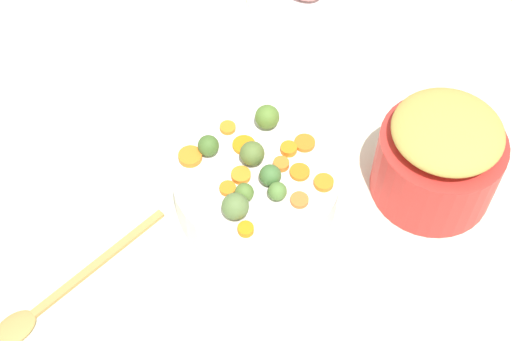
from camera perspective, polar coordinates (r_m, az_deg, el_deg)
name	(u,v)px	position (r m, az deg, el deg)	size (l,w,h in m)	color
tabletop	(254,181)	(1.30, -0.13, -0.86)	(2.40, 2.40, 0.02)	silver
serving_bowl_carrots	(256,188)	(1.23, 0.00, -1.35)	(0.28, 0.28, 0.08)	white
metal_pot	(436,165)	(1.26, 13.86, 0.42)	(0.21, 0.21, 0.13)	red
stuffing_mound	(448,131)	(1.19, 14.70, 2.98)	(0.18, 0.18, 0.05)	tan
carrot_slice_0	(228,188)	(1.18, -2.22, -1.41)	(0.03, 0.03, 0.01)	orange
carrot_slice_1	(241,175)	(1.19, -1.18, -0.37)	(0.03, 0.03, 0.01)	orange
carrot_slice_2	(246,229)	(1.13, -0.80, -4.59)	(0.03, 0.03, 0.01)	orange
carrot_slice_3	(324,183)	(1.19, 5.29, -0.94)	(0.03, 0.03, 0.01)	orange
carrot_slice_4	(281,164)	(1.20, 1.97, 0.50)	(0.03, 0.03, 0.01)	orange
carrot_slice_5	(228,128)	(1.25, -2.21, 3.35)	(0.03, 0.03, 0.01)	orange
carrot_slice_6	(190,157)	(1.22, -5.14, 1.09)	(0.04, 0.04, 0.01)	orange
carrot_slice_7	(289,149)	(1.22, 2.56, 1.69)	(0.03, 0.03, 0.01)	orange
carrot_slice_8	(244,145)	(1.23, -0.95, 2.00)	(0.04, 0.04, 0.01)	orange
carrot_slice_9	(300,172)	(1.20, 3.42, -0.13)	(0.03, 0.03, 0.01)	orange
carrot_slice_10	(299,200)	(1.17, 3.40, -2.31)	(0.03, 0.03, 0.01)	orange
carrot_slice_11	(305,143)	(1.24, 3.80, 2.15)	(0.04, 0.04, 0.01)	orange
brussels_sprout_0	(235,206)	(1.14, -1.62, -2.80)	(0.04, 0.04, 0.04)	#5D7940
brussels_sprout_1	(277,191)	(1.16, 1.67, -1.63)	(0.03, 0.03, 0.03)	#56813A
brussels_sprout_2	(244,192)	(1.16, -0.92, -1.72)	(0.03, 0.03, 0.03)	#557832
brussels_sprout_3	(267,117)	(1.25, 0.88, 4.19)	(0.04, 0.04, 0.04)	#5A7F31
brussels_sprout_4	(252,153)	(1.20, -0.30, 1.33)	(0.04, 0.04, 0.04)	#597234
brussels_sprout_5	(208,146)	(1.21, -3.73, 1.94)	(0.04, 0.04, 0.04)	#476C2D
brussels_sprout_6	(270,175)	(1.18, 1.12, -0.38)	(0.04, 0.04, 0.04)	#426E35
wooden_spoon	(50,301)	(1.21, -15.73, -9.73)	(0.30, 0.20, 0.01)	tan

